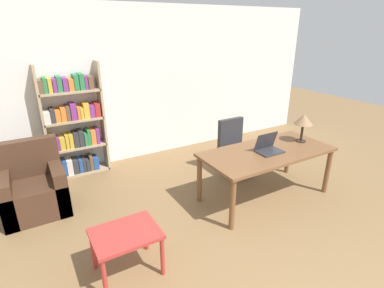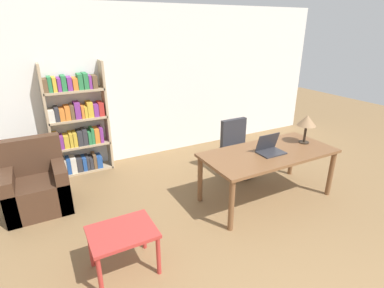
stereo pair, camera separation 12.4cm
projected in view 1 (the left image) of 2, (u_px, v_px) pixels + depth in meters
wall_back at (133, 86)px, 5.29m from camera, size 8.00×0.06×2.70m
desk at (267, 156)px, 4.18m from camera, size 1.87×0.87×0.72m
laptop at (268, 148)px, 4.10m from camera, size 0.36×0.25×0.26m
table_lamp at (304, 120)px, 4.37m from camera, size 0.27×0.27×0.42m
office_chair at (235, 150)px, 5.01m from camera, size 0.52×0.52×0.91m
side_table_blue at (126, 238)px, 2.91m from camera, size 0.64×0.50×0.48m
armchair at (34, 190)px, 3.95m from camera, size 0.78×0.70×0.95m
bookshelf at (73, 127)px, 4.81m from camera, size 0.93×0.28×1.83m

